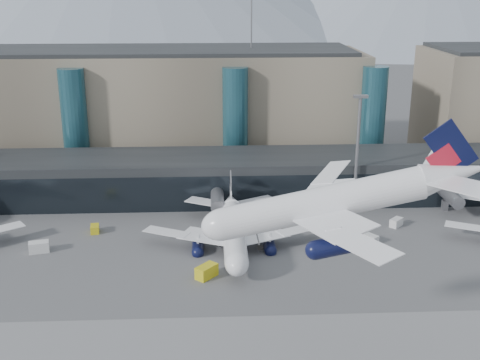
# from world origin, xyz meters

# --- Properties ---
(ground) EXTENTS (900.00, 900.00, 0.00)m
(ground) POSITION_xyz_m (0.00, 0.00, 0.00)
(ground) COLOR #515154
(ground) RESTS_ON ground
(concourse) EXTENTS (170.00, 27.00, 10.00)m
(concourse) POSITION_xyz_m (-0.02, 57.73, 4.97)
(concourse) COLOR black
(concourse) RESTS_ON ground
(terminal_main) EXTENTS (130.00, 30.00, 31.00)m
(terminal_main) POSITION_xyz_m (-25.00, 90.00, 15.44)
(terminal_main) COLOR gray
(terminal_main) RESTS_ON ground
(teal_towers) EXTENTS (116.40, 19.40, 46.00)m
(teal_towers) POSITION_xyz_m (-14.99, 74.01, 14.01)
(teal_towers) COLOR #225361
(teal_towers) RESTS_ON ground
(lightmast_mid) EXTENTS (3.00, 1.20, 25.60)m
(lightmast_mid) POSITION_xyz_m (30.00, 48.00, 14.42)
(lightmast_mid) COLOR slate
(lightmast_mid) RESTS_ON ground
(hero_jet) EXTENTS (33.31, 34.04, 10.98)m
(hero_jet) POSITION_xyz_m (14.76, -9.96, 25.05)
(hero_jet) COLOR white
(hero_jet) RESTS_ON ground
(jet_parked_mid) EXTENTS (36.32, 34.97, 11.69)m
(jet_parked_mid) POSITION_xyz_m (2.87, 32.47, 4.42)
(jet_parked_mid) COLOR white
(jet_parked_mid) RESTS_ON ground
(veh_a) EXTENTS (3.99, 2.84, 2.03)m
(veh_a) POSITION_xyz_m (-33.39, 29.57, 1.01)
(veh_a) COLOR silver
(veh_a) RESTS_ON ground
(veh_b) EXTENTS (2.02, 2.89, 1.55)m
(veh_b) POSITION_xyz_m (-24.69, 38.33, 0.77)
(veh_b) COLOR gold
(veh_b) RESTS_ON ground
(veh_d) EXTENTS (3.25, 3.25, 1.71)m
(veh_d) POSITION_xyz_m (36.71, 38.61, 0.86)
(veh_d) COLOR silver
(veh_d) RESTS_ON ground
(veh_g) EXTENTS (2.87, 3.09, 1.57)m
(veh_g) POSITION_xyz_m (29.48, 30.82, 0.78)
(veh_g) COLOR silver
(veh_g) RESTS_ON ground
(veh_h) EXTENTS (4.12, 4.30, 2.16)m
(veh_h) POSITION_xyz_m (-2.17, 18.00, 1.08)
(veh_h) COLOR gold
(veh_h) RESTS_ON ground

